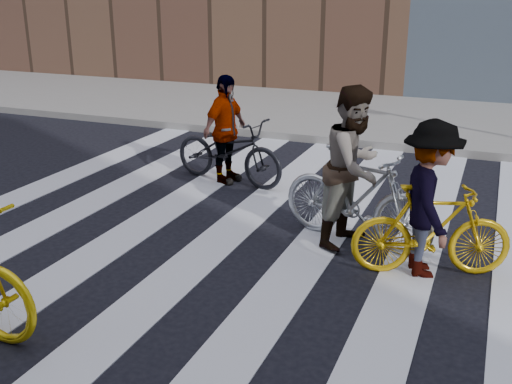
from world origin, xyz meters
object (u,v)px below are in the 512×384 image
Objects in this scene: bike_yellow_right at (431,230)px; bike_dark_rear at (228,150)px; rider_rear at (225,130)px; bike_silver_mid at (357,197)px; rider_right at (429,200)px; rider_mid at (354,167)px.

bike_yellow_right is 3.81m from bike_dark_rear.
bike_yellow_right is at bearing -110.42° from rider_rear.
bike_dark_rear is (-2.33, 1.54, -0.07)m from bike_silver_mid.
rider_rear reaches higher than bike_silver_mid.
rider_rear is at bearing 72.55° from bike_silver_mid.
bike_yellow_right is (0.89, -0.49, -0.08)m from bike_silver_mid.
rider_right is at bearing -110.81° from rider_rear.
rider_rear is (-2.33, 1.54, -0.10)m from rider_mid.
rider_right is (0.84, -0.49, 0.24)m from bike_silver_mid.
rider_right is at bearing -103.23° from rider_mid.
bike_dark_rear is at bearing -78.54° from rider_rear.
bike_silver_mid is 1.02m from bike_yellow_right.
bike_dark_rear is at bearing 71.99° from bike_silver_mid.
rider_right is (0.89, -0.49, -0.11)m from rider_mid.
rider_right is 3.81m from rider_rear.
bike_silver_mid reaches higher than bike_yellow_right.
bike_silver_mid is at bearing -112.09° from bike_dark_rear.
rider_rear reaches higher than bike_dark_rear.
rider_mid is (-0.94, 0.49, 0.43)m from bike_yellow_right.
rider_rear is (-3.27, 2.03, 0.33)m from bike_yellow_right.
rider_mid is (2.28, -1.54, 0.42)m from bike_dark_rear.
rider_mid reaches higher than bike_yellow_right.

